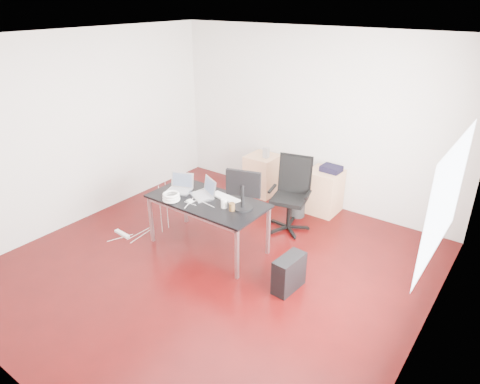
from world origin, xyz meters
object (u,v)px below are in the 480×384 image
Objects in this scene: filing_cabinet_right at (324,191)px; pc_tower at (289,273)px; office_chair at (291,190)px; filing_cabinet_left at (262,175)px; desk at (207,204)px.

filing_cabinet_right is 1.56× the size of pc_tower.
pc_tower is at bearing -73.88° from office_chair.
filing_cabinet_right is at bearing 0.00° from filing_cabinet_left.
desk is at bearing -78.46° from filing_cabinet_left.
pc_tower is (1.76, -2.08, -0.13)m from filing_cabinet_left.
desk reaches higher than pc_tower.
pc_tower is (0.59, -2.08, -0.13)m from filing_cabinet_right.
filing_cabinet_right is at bearing 110.29° from pc_tower.
office_chair is 1.54× the size of filing_cabinet_right.
filing_cabinet_right is at bearing 64.15° from office_chair.
office_chair reaches higher than desk.
filing_cabinet_right is at bearing 67.98° from desk.
office_chair is 2.40× the size of pc_tower.
pc_tower is at bearing -74.28° from filing_cabinet_right.
desk is 1.45m from pc_tower.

